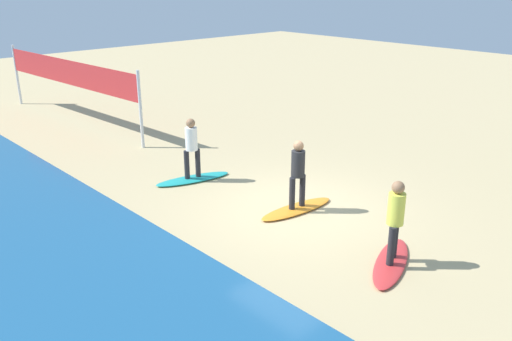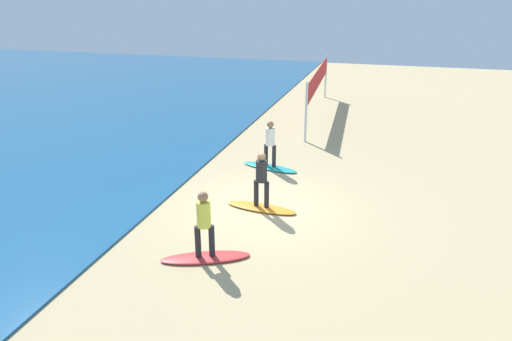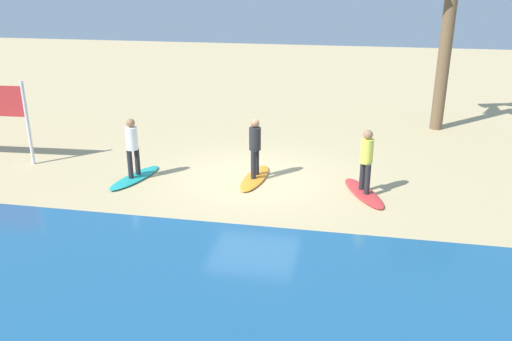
{
  "view_description": "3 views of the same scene",
  "coord_description": "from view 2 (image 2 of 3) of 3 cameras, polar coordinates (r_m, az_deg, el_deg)",
  "views": [
    {
      "loc": [
        -7.91,
        8.7,
        5.29
      ],
      "look_at": [
        0.62,
        0.75,
        1.01
      ],
      "focal_mm": 37.71,
      "sensor_mm": 36.0,
      "label": 1
    },
    {
      "loc": [
        -11.73,
        -3.24,
        5.89
      ],
      "look_at": [
        1.14,
        0.56,
        0.7
      ],
      "focal_mm": 32.61,
      "sensor_mm": 36.0,
      "label": 2
    },
    {
      "loc": [
        -2.68,
        13.5,
        5.34
      ],
      "look_at": [
        -0.35,
        1.48,
        0.8
      ],
      "focal_mm": 37.22,
      "sensor_mm": 36.0,
      "label": 3
    }
  ],
  "objects": [
    {
      "name": "surfer_orange",
      "position": [
        13.07,
        0.67,
        -0.66
      ],
      "size": [
        0.32,
        0.46,
        1.64
      ],
      "color": "#232328",
      "rests_on": "surfboard_orange"
    },
    {
      "name": "surfer_teal",
      "position": [
        16.21,
        1.75,
        3.7
      ],
      "size": [
        0.32,
        0.45,
        1.64
      ],
      "color": "#232328",
      "rests_on": "surfboard_teal"
    },
    {
      "name": "volleyball_net",
      "position": [
        23.58,
        7.64,
        10.93
      ],
      "size": [
        9.08,
        0.62,
        2.5
      ],
      "color": "silver",
      "rests_on": "ground"
    },
    {
      "name": "surfboard_teal",
      "position": [
        16.53,
        1.71,
        0.42
      ],
      "size": [
        1.05,
        2.17,
        0.09
      ],
      "primitive_type": "ellipsoid",
      "rotation": [
        0.0,
        0.0,
        1.33
      ],
      "color": "teal",
      "rests_on": "ground"
    },
    {
      "name": "surfboard_red",
      "position": [
        11.17,
        -6.2,
        -10.56
      ],
      "size": [
        1.36,
        2.15,
        0.09
      ],
      "primitive_type": "ellipsoid",
      "rotation": [
        0.0,
        0.0,
        1.99
      ],
      "color": "red",
      "rests_on": "ground"
    },
    {
      "name": "surfboard_orange",
      "position": [
        13.47,
        0.66,
        -4.58
      ],
      "size": [
        0.74,
        2.14,
        0.09
      ],
      "primitive_type": "ellipsoid",
      "rotation": [
        0.0,
        0.0,
        1.48
      ],
      "color": "orange",
      "rests_on": "ground"
    },
    {
      "name": "ground_plane",
      "position": [
        13.52,
        0.91,
        -4.7
      ],
      "size": [
        60.0,
        60.0,
        0.0
      ],
      "primitive_type": "plane",
      "color": "tan"
    },
    {
      "name": "surfer_red",
      "position": [
        10.68,
        -6.41,
        -6.03
      ],
      "size": [
        0.32,
        0.43,
        1.64
      ],
      "color": "#232328",
      "rests_on": "surfboard_red"
    }
  ]
}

